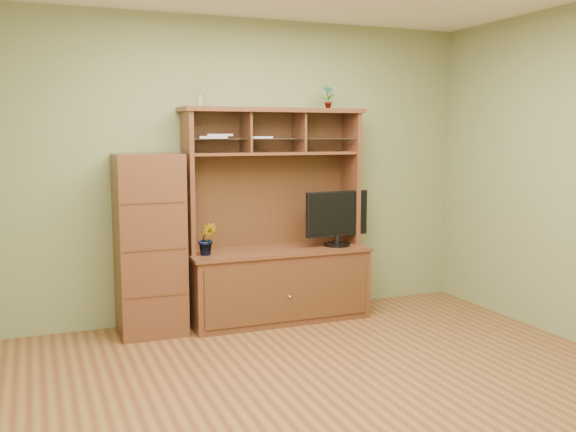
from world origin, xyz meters
TOP-DOWN VIEW (x-y plane):
  - room at (0.00, 0.00)m, footprint 4.54×4.04m
  - media_hutch at (0.25, 1.73)m, footprint 1.66×0.61m
  - monitor at (0.81, 1.65)m, footprint 0.64×0.25m
  - orchid_plant at (-0.41, 1.65)m, footprint 0.18×0.16m
  - top_plant at (0.78, 1.80)m, footprint 0.12×0.08m
  - reed_diffuser at (-0.41, 1.80)m, footprint 0.06×0.06m
  - magazines at (-0.15, 1.80)m, footprint 0.68×0.22m
  - side_cabinet at (-0.88, 1.74)m, footprint 0.54×0.49m

SIDE VIEW (x-z plane):
  - media_hutch at x=0.25m, z-range -0.43..1.47m
  - side_cabinet at x=-0.88m, z-range 0.00..1.51m
  - orchid_plant at x=-0.41m, z-range 0.65..0.93m
  - monitor at x=0.81m, z-range 0.66..1.17m
  - room at x=0.00m, z-range -0.02..2.72m
  - magazines at x=-0.15m, z-range 1.63..1.67m
  - top_plant at x=0.78m, z-range 1.90..2.12m
  - reed_diffuser at x=-0.41m, z-range 1.87..2.17m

